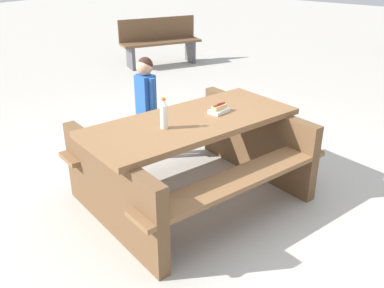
# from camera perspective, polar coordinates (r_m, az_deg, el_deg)

# --- Properties ---
(ground_plane) EXTENTS (30.00, 30.00, 0.00)m
(ground_plane) POSITION_cam_1_polar(r_m,az_deg,el_deg) (3.84, -0.00, -7.11)
(ground_plane) COLOR #B7B2A8
(ground_plane) RESTS_ON ground
(picnic_table) EXTENTS (2.09, 1.80, 0.75)m
(picnic_table) POSITION_cam_1_polar(r_m,az_deg,el_deg) (3.63, -0.00, -1.15)
(picnic_table) COLOR brown
(picnic_table) RESTS_ON ground
(soda_bottle) EXTENTS (0.06, 0.06, 0.25)m
(soda_bottle) POSITION_cam_1_polar(r_m,az_deg,el_deg) (3.29, -3.78, 3.99)
(soda_bottle) COLOR silver
(soda_bottle) RESTS_ON picnic_table
(hotdog_tray) EXTENTS (0.19, 0.12, 0.08)m
(hotdog_tray) POSITION_cam_1_polar(r_m,az_deg,el_deg) (3.65, 3.66, 4.71)
(hotdog_tray) COLOR white
(hotdog_tray) RESTS_ON picnic_table
(child_in_coat) EXTENTS (0.17, 0.26, 1.07)m
(child_in_coat) POSITION_cam_1_polar(r_m,az_deg,el_deg) (4.32, -6.21, 6.50)
(child_in_coat) COLOR brown
(child_in_coat) RESTS_ON ground
(park_bench_near) EXTENTS (1.52, 1.04, 0.85)m
(park_bench_near) POSITION_cam_1_polar(r_m,az_deg,el_deg) (8.19, -4.35, 13.66)
(park_bench_near) COLOR brown
(park_bench_near) RESTS_ON ground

